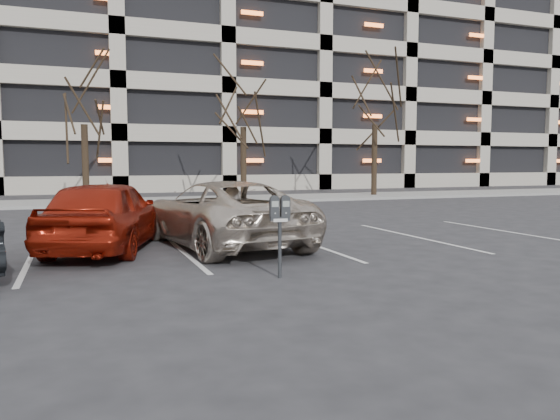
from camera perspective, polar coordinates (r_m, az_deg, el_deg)
ground at (r=9.45m, az=0.66°, el=-5.86°), size 140.00×140.00×0.00m
sidewalk at (r=24.94m, az=-12.65°, el=0.92°), size 80.00×4.00×0.12m
stall_lines at (r=11.27m, az=-10.27°, el=-4.14°), size 16.90×5.20×0.00m
parking_garage at (r=45.80m, az=-0.55°, el=14.40°), size 52.00×20.00×19.00m
tree_b at (r=24.93m, az=-19.93°, el=13.12°), size 3.31×3.31×7.52m
tree_c at (r=26.00m, az=-3.88°, el=13.22°), size 3.35×3.35×7.62m
tree_d at (r=28.83m, az=9.95°, el=13.22°), size 3.62×3.62×8.22m
parking_meter at (r=8.35m, az=-0.02°, el=-0.64°), size 0.33×0.16×1.25m
suv_silver at (r=11.67m, az=-5.99°, el=-0.36°), size 3.02×5.30×1.40m
car_red at (r=11.51m, az=-17.78°, el=-0.47°), size 2.99×4.61×1.46m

